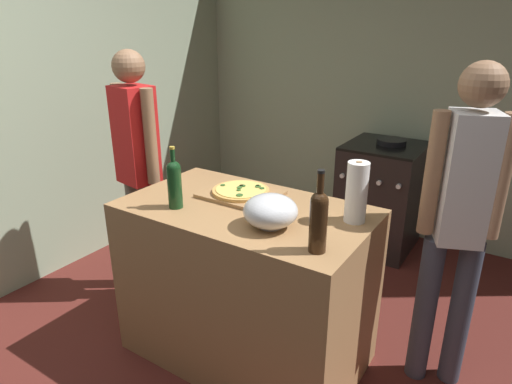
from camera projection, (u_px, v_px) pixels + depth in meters
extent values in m
cube|color=#511E19|center=(301.00, 301.00, 3.08)|extent=(4.14, 3.45, 0.02)
cube|color=#99A889|center=(388.00, 84.00, 3.77)|extent=(4.14, 0.10, 2.60)
cube|color=#99A889|center=(103.00, 89.00, 3.54)|extent=(0.10, 3.45, 2.60)
cube|color=#9E7247|center=(246.00, 284.00, 2.44)|extent=(1.28, 0.74, 0.91)
cube|color=#9E7247|center=(241.00, 194.00, 2.41)|extent=(0.40, 0.32, 0.02)
cylinder|color=tan|center=(241.00, 191.00, 2.41)|extent=(0.31, 0.31, 0.02)
cylinder|color=#EAC660|center=(241.00, 189.00, 2.40)|extent=(0.27, 0.27, 0.00)
cylinder|color=#335926|center=(262.00, 188.00, 2.40)|extent=(0.03, 0.03, 0.01)
cylinder|color=#335926|center=(258.00, 186.00, 2.43)|extent=(0.03, 0.03, 0.01)
cylinder|color=#335926|center=(243.00, 186.00, 2.44)|extent=(0.03, 0.03, 0.01)
cylinder|color=#335926|center=(239.00, 188.00, 2.41)|extent=(0.03, 0.03, 0.01)
cylinder|color=#335926|center=(241.00, 186.00, 2.44)|extent=(0.02, 0.02, 0.01)
cylinder|color=#335926|center=(258.00, 186.00, 2.44)|extent=(0.02, 0.02, 0.01)
cylinder|color=#335926|center=(223.00, 185.00, 2.45)|extent=(0.03, 0.03, 0.01)
cylinder|color=#335926|center=(240.00, 195.00, 2.31)|extent=(0.04, 0.04, 0.01)
cylinder|color=#335926|center=(239.00, 190.00, 2.38)|extent=(0.02, 0.02, 0.01)
cylinder|color=#B2B2B7|center=(270.00, 226.00, 2.05)|extent=(0.11, 0.11, 0.01)
ellipsoid|color=silver|center=(270.00, 211.00, 2.03)|extent=(0.25, 0.25, 0.15)
cylinder|color=white|center=(357.00, 192.00, 2.06)|extent=(0.10, 0.10, 0.29)
cylinder|color=#997551|center=(357.00, 192.00, 2.06)|extent=(0.03, 0.03, 0.30)
cylinder|color=#331E0F|center=(318.00, 227.00, 1.80)|extent=(0.07, 0.07, 0.22)
sphere|color=#331E0F|center=(320.00, 201.00, 1.76)|extent=(0.07, 0.07, 0.07)
cylinder|color=#331E0F|center=(320.00, 185.00, 1.74)|extent=(0.03, 0.03, 0.10)
cylinder|color=black|center=(321.00, 171.00, 1.72)|extent=(0.03, 0.03, 0.01)
cylinder|color=#143819|center=(175.00, 188.00, 2.23)|extent=(0.07, 0.07, 0.21)
sphere|color=#143819|center=(173.00, 168.00, 2.20)|extent=(0.07, 0.07, 0.07)
cylinder|color=#143819|center=(173.00, 156.00, 2.18)|extent=(0.02, 0.02, 0.08)
cylinder|color=gold|center=(172.00, 148.00, 2.16)|extent=(0.03, 0.03, 0.01)
cube|color=black|center=(380.00, 198.00, 3.69)|extent=(0.58, 0.61, 0.87)
cube|color=black|center=(386.00, 146.00, 3.53)|extent=(0.58, 0.61, 0.02)
cylinder|color=silver|center=(342.00, 176.00, 3.46)|extent=(0.04, 0.02, 0.04)
cylinder|color=silver|center=(360.00, 179.00, 3.39)|extent=(0.04, 0.02, 0.04)
cylinder|color=silver|center=(379.00, 183.00, 3.31)|extent=(0.04, 0.02, 0.04)
cylinder|color=silver|center=(399.00, 186.00, 3.24)|extent=(0.04, 0.02, 0.04)
cylinder|color=black|center=(391.00, 142.00, 3.53)|extent=(0.23, 0.23, 0.04)
cylinder|color=slate|center=(138.00, 233.00, 3.12)|extent=(0.11, 0.11, 0.82)
cylinder|color=slate|center=(154.00, 242.00, 3.00)|extent=(0.11, 0.11, 0.82)
cube|color=red|center=(135.00, 135.00, 2.81)|extent=(0.27, 0.24, 0.62)
cylinder|color=#936B4C|center=(121.00, 129.00, 2.90)|extent=(0.08, 0.08, 0.58)
cylinder|color=#936B4C|center=(150.00, 137.00, 2.70)|extent=(0.08, 0.08, 0.58)
sphere|color=#936B4C|center=(128.00, 66.00, 2.65)|extent=(0.20, 0.20, 0.20)
cylinder|color=#383D4C|center=(460.00, 313.00, 2.26)|extent=(0.11, 0.11, 0.82)
cylinder|color=#383D4C|center=(425.00, 310.00, 2.29)|extent=(0.11, 0.11, 0.82)
cube|color=silver|center=(466.00, 179.00, 2.02)|extent=(0.26, 0.26, 0.62)
cylinder|color=#936B4C|center=(501.00, 178.00, 1.99)|extent=(0.08, 0.08, 0.59)
cylinder|color=#936B4C|center=(433.00, 174.00, 2.04)|extent=(0.08, 0.08, 0.59)
sphere|color=#936B4C|center=(483.00, 84.00, 1.87)|extent=(0.20, 0.20, 0.20)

